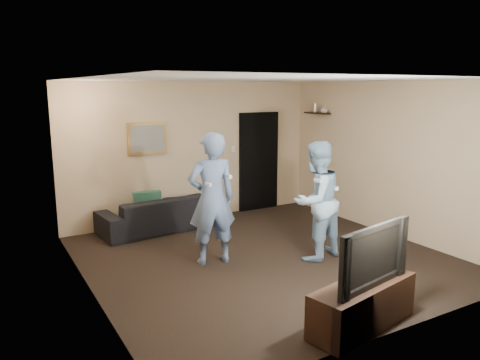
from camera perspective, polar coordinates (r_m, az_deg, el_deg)
ground at (r=7.08m, az=2.94°, el=-9.40°), size 5.00×5.00×0.00m
ceiling at (r=6.63m, az=3.17°, el=12.15°), size 5.00×5.00×0.04m
wall_back at (r=8.91m, az=-5.73°, el=3.48°), size 5.00×0.04×2.60m
wall_front at (r=4.88m, az=19.24°, el=-3.54°), size 5.00×0.04×2.60m
wall_left at (r=5.79m, az=-18.22°, el=-1.21°), size 0.04×5.00×2.60m
wall_right at (r=8.34m, az=17.64°, el=2.49°), size 0.04×5.00×2.60m
sofa at (r=8.42m, az=-9.87°, el=-4.00°), size 2.15×1.01×0.61m
throw_pillow at (r=8.31m, az=-11.24°, el=-3.00°), size 0.50×0.24×0.48m
painting_frame at (r=8.52m, az=-11.25°, el=5.01°), size 0.72×0.05×0.57m
painting_canvas at (r=8.50m, az=-11.19°, el=4.99°), size 0.62×0.01×0.47m
doorway at (r=9.60m, az=2.29°, el=2.28°), size 0.90×0.06×2.00m
light_switch at (r=9.26m, az=-0.86°, el=3.83°), size 0.08×0.02×0.12m
wall_shelf at (r=9.50m, az=9.38°, el=8.05°), size 0.20×0.60×0.03m
shelf_vase at (r=9.34m, az=10.23°, el=8.50°), size 0.14×0.14×0.14m
shelf_figurine at (r=9.55m, az=9.14°, el=8.70°), size 0.06×0.06×0.18m
tv_console at (r=5.23m, az=14.72°, el=-14.52°), size 1.41×0.69×0.48m
television at (r=5.01m, az=15.04°, el=-8.67°), size 1.14×0.37×0.65m
wii_player_left at (r=6.62m, az=-3.45°, el=-2.31°), size 0.75×0.57×1.89m
wii_player_right at (r=6.89m, az=9.24°, el=-2.51°), size 0.97×0.82×1.74m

